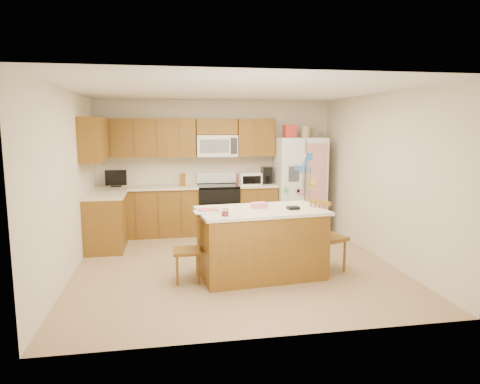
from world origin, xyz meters
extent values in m
plane|color=olive|center=(0.00, 0.00, 0.00)|extent=(4.50, 4.50, 0.00)
cube|color=beige|center=(0.00, 2.25, 1.25)|extent=(4.50, 0.10, 2.50)
cube|color=beige|center=(0.00, -2.25, 1.25)|extent=(4.50, 0.10, 2.50)
cube|color=beige|center=(-2.25, 0.00, 1.25)|extent=(0.10, 4.50, 2.50)
cube|color=beige|center=(2.25, 0.00, 1.25)|extent=(0.10, 4.50, 2.50)
cube|color=white|center=(0.00, 0.00, 2.50)|extent=(4.50, 4.50, 0.04)
cube|color=#8E631B|center=(-1.31, 1.95, 0.44)|extent=(1.87, 0.60, 0.88)
cube|color=#8E631B|center=(0.74, 1.95, 0.44)|extent=(0.72, 0.60, 0.88)
cube|color=#8E631B|center=(-1.95, 1.17, 0.44)|extent=(0.60, 0.95, 0.88)
cube|color=beige|center=(-1.31, 1.94, 0.90)|extent=(1.87, 0.64, 0.04)
cube|color=beige|center=(0.74, 1.94, 0.90)|extent=(0.72, 0.64, 0.04)
cube|color=beige|center=(-1.94, 1.17, 0.90)|extent=(0.64, 0.95, 0.04)
cube|color=#8E631B|center=(-1.32, 2.08, 1.80)|extent=(1.85, 0.33, 0.70)
cube|color=#8E631B|center=(0.75, 2.08, 1.80)|extent=(0.70, 0.33, 0.70)
cube|color=#8E631B|center=(0.00, 2.08, 2.00)|extent=(0.76, 0.33, 0.29)
cube|color=#8E631B|center=(-2.08, 1.17, 1.80)|extent=(0.33, 0.95, 0.70)
cube|color=brown|center=(-1.90, 1.92, 1.80)|extent=(0.02, 0.01, 0.66)
cube|color=brown|center=(-1.90, 1.65, 0.44)|extent=(0.02, 0.01, 0.84)
cube|color=brown|center=(-1.50, 1.92, 1.80)|extent=(0.02, 0.01, 0.66)
cube|color=brown|center=(-1.50, 1.65, 0.44)|extent=(0.02, 0.01, 0.84)
cube|color=brown|center=(-1.10, 1.92, 1.80)|extent=(0.02, 0.01, 0.66)
cube|color=brown|center=(-1.10, 1.65, 0.44)|extent=(0.02, 0.01, 0.84)
cube|color=brown|center=(-0.70, 1.92, 1.80)|extent=(0.01, 0.01, 0.66)
cube|color=brown|center=(-0.70, 1.65, 0.44)|extent=(0.01, 0.01, 0.84)
cube|color=brown|center=(0.70, 1.92, 1.80)|extent=(0.01, 0.01, 0.66)
cube|color=brown|center=(0.70, 1.65, 0.44)|extent=(0.01, 0.01, 0.84)
cube|color=white|center=(0.00, 2.06, 1.65)|extent=(0.76, 0.38, 0.40)
cube|color=slate|center=(-0.06, 1.86, 1.65)|extent=(0.54, 0.01, 0.24)
cube|color=#262626|center=(0.30, 1.86, 1.65)|extent=(0.12, 0.01, 0.30)
cube|color=#8E631B|center=(-0.65, 1.95, 1.03)|extent=(0.10, 0.14, 0.22)
cube|color=black|center=(-1.85, 1.97, 0.93)|extent=(0.18, 0.12, 0.02)
cube|color=black|center=(-1.85, 1.97, 1.09)|extent=(0.38, 0.03, 0.28)
cube|color=#E14B29|center=(0.58, 2.03, 1.01)|extent=(0.35, 0.22, 0.18)
cube|color=white|center=(0.60, 1.80, 1.04)|extent=(0.40, 0.28, 0.23)
cube|color=black|center=(0.60, 1.66, 1.04)|extent=(0.34, 0.01, 0.15)
cube|color=black|center=(0.96, 2.00, 1.08)|extent=(0.18, 0.22, 0.32)
cylinder|color=black|center=(0.96, 1.93, 1.01)|extent=(0.12, 0.12, 0.12)
cube|color=black|center=(0.00, 1.93, 0.44)|extent=(0.76, 0.64, 0.88)
cube|color=black|center=(0.00, 1.60, 0.42)|extent=(0.68, 0.01, 0.42)
cube|color=black|center=(0.00, 1.93, 0.91)|extent=(0.76, 0.64, 0.03)
cube|color=white|center=(0.00, 2.19, 1.03)|extent=(0.76, 0.10, 0.20)
cube|color=white|center=(1.57, 1.88, 0.90)|extent=(0.90, 0.75, 1.80)
cube|color=#4C4C4C|center=(1.57, 1.49, 0.90)|extent=(0.02, 0.01, 1.75)
cube|color=silver|center=(1.52, 1.47, 1.05)|extent=(0.02, 0.03, 0.55)
cube|color=silver|center=(1.62, 1.47, 1.05)|extent=(0.02, 0.03, 0.55)
cube|color=#3F3F44|center=(1.35, 1.49, 1.15)|extent=(0.20, 0.01, 0.28)
cube|color=#D84C59|center=(1.77, 1.49, 1.05)|extent=(0.42, 0.01, 1.30)
cube|color=red|center=(1.37, 1.88, 1.92)|extent=(0.22, 0.22, 0.24)
cylinder|color=tan|center=(1.67, 1.82, 1.91)|extent=(0.18, 0.18, 0.22)
cube|color=#85745D|center=(1.85, 1.96, 1.89)|extent=(0.18, 0.20, 0.18)
cube|color=#8E631B|center=(0.28, -0.52, 0.44)|extent=(1.67, 1.05, 0.87)
cube|color=beige|center=(0.28, -0.52, 0.89)|extent=(1.76, 1.14, 0.04)
cylinder|color=red|center=(-0.25, -0.88, 0.94)|extent=(0.08, 0.08, 0.06)
cylinder|color=white|center=(-0.25, -0.88, 0.96)|extent=(0.09, 0.09, 0.09)
cube|color=#D87B7F|center=(0.28, -0.42, 0.95)|extent=(0.21, 0.17, 0.07)
cube|color=black|center=(0.70, -0.61, 0.93)|extent=(0.16, 0.13, 0.04)
cube|color=white|center=(-0.46, -0.63, 0.92)|extent=(0.32, 0.27, 0.01)
cube|color=#D84C4C|center=(-0.42, -0.55, 0.94)|extent=(0.28, 0.22, 0.01)
cylinder|color=white|center=(-0.02, -0.77, 0.92)|extent=(0.13, 0.06, 0.01)
cube|color=#8E631B|center=(-0.71, -0.58, 0.40)|extent=(0.37, 0.38, 0.04)
cylinder|color=#8E631B|center=(-0.84, -0.42, 0.19)|extent=(0.03, 0.03, 0.38)
cylinder|color=#8E631B|center=(-0.85, -0.73, 0.19)|extent=(0.03, 0.03, 0.38)
cylinder|color=#8E631B|center=(-0.57, -0.43, 0.19)|extent=(0.03, 0.03, 0.38)
cylinder|color=#8E631B|center=(-0.58, -0.73, 0.19)|extent=(0.03, 0.03, 0.38)
cylinder|color=#8E631B|center=(-0.55, -0.45, 0.64)|extent=(0.02, 0.02, 0.43)
cylinder|color=#8E631B|center=(-0.55, -0.51, 0.64)|extent=(0.02, 0.02, 0.43)
cylinder|color=#8E631B|center=(-0.55, -0.58, 0.64)|extent=(0.02, 0.02, 0.43)
cylinder|color=#8E631B|center=(-0.56, -0.65, 0.64)|extent=(0.02, 0.02, 0.43)
cylinder|color=#8E631B|center=(-0.56, -0.72, 0.64)|extent=(0.02, 0.02, 0.43)
cube|color=#8E631B|center=(-0.55, -0.58, 0.85)|extent=(0.04, 0.36, 0.04)
cube|color=#8E631B|center=(0.37, 0.12, 0.40)|extent=(0.38, 0.36, 0.04)
cylinder|color=#8E631B|center=(0.53, 0.26, 0.19)|extent=(0.03, 0.03, 0.38)
cylinder|color=#8E631B|center=(0.22, 0.26, 0.19)|extent=(0.03, 0.03, 0.38)
cylinder|color=#8E631B|center=(0.52, -0.01, 0.19)|extent=(0.03, 0.03, 0.38)
cylinder|color=#8E631B|center=(0.22, -0.01, 0.19)|extent=(0.03, 0.03, 0.38)
cylinder|color=#8E631B|center=(0.50, -0.03, 0.63)|extent=(0.02, 0.02, 0.43)
cylinder|color=#8E631B|center=(0.44, -0.03, 0.63)|extent=(0.02, 0.02, 0.43)
cylinder|color=#8E631B|center=(0.37, -0.03, 0.63)|extent=(0.02, 0.02, 0.43)
cylinder|color=#8E631B|center=(0.30, -0.03, 0.63)|extent=(0.02, 0.02, 0.43)
cylinder|color=#8E631B|center=(0.24, -0.02, 0.63)|extent=(0.02, 0.02, 0.43)
cube|color=#8E631B|center=(0.37, -0.03, 0.85)|extent=(0.36, 0.04, 0.04)
cube|color=#8E631B|center=(1.24, -0.51, 0.47)|extent=(0.57, 0.58, 0.05)
cylinder|color=#8E631B|center=(1.45, -0.60, 0.23)|extent=(0.04, 0.04, 0.45)
cylinder|color=#8E631B|center=(1.30, -0.28, 0.23)|extent=(0.04, 0.04, 0.45)
cylinder|color=#8E631B|center=(1.17, -0.73, 0.23)|extent=(0.04, 0.04, 0.45)
cylinder|color=#8E631B|center=(1.02, -0.41, 0.23)|extent=(0.04, 0.04, 0.45)
cylinder|color=#8E631B|center=(1.14, -0.72, 0.75)|extent=(0.02, 0.02, 0.50)
cylinder|color=#8E631B|center=(1.11, -0.65, 0.75)|extent=(0.02, 0.02, 0.50)
cylinder|color=#8E631B|center=(1.07, -0.58, 0.75)|extent=(0.02, 0.02, 0.50)
cylinder|color=#8E631B|center=(1.04, -0.51, 0.75)|extent=(0.02, 0.02, 0.50)
cylinder|color=#8E631B|center=(1.01, -0.44, 0.75)|extent=(0.02, 0.02, 0.50)
cube|color=#8E631B|center=(1.07, -0.58, 1.00)|extent=(0.22, 0.40, 0.05)
camera|label=1|loc=(-0.95, -5.98, 2.00)|focal=32.00mm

